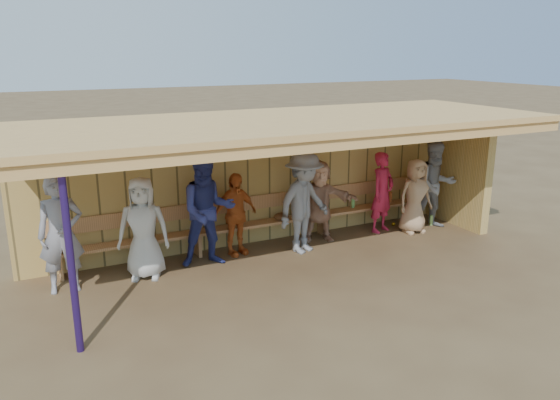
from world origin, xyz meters
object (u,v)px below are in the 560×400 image
object	(u,v)px
player_d	(235,214)
player_extra	(435,185)
player_f	(319,201)
bench	(262,217)
player_e	(304,203)
player_g	(382,192)
player_h	(415,196)
player_b	(143,228)
player_a	(61,234)
player_c	(208,211)

from	to	relation	value
player_d	player_extra	bearing A→B (deg)	-16.70
player_f	bench	world-z (taller)	player_f
player_e	bench	size ratio (longest dim) A/B	0.24
player_g	player_h	bearing A→B (deg)	-50.55
player_b	player_extra	xyz separation A→B (m)	(5.92, -0.08, 0.07)
player_d	player_b	bearing A→B (deg)	178.35
player_h	player_e	bearing A→B (deg)	-178.05
player_b	player_d	size ratio (longest dim) A/B	1.11
player_a	player_h	world-z (taller)	player_a
player_g	player_b	bearing A→B (deg)	163.84
player_d	player_g	world-z (taller)	player_g
player_d	player_h	distance (m)	3.71
player_b	player_d	bearing A→B (deg)	31.37
player_d	bench	world-z (taller)	player_d
player_a	player_g	bearing A→B (deg)	4.47
player_a	player_extra	world-z (taller)	same
player_b	player_g	xyz separation A→B (m)	(4.82, 0.21, -0.02)
player_c	bench	size ratio (longest dim) A/B	0.25
player_h	player_extra	bearing A→B (deg)	8.14
player_d	player_c	bearing A→B (deg)	-169.06
player_b	player_f	xyz separation A→B (m)	(3.41, 0.30, -0.05)
player_c	player_g	xyz separation A→B (m)	(3.72, 0.16, -0.15)
player_f	player_g	distance (m)	1.42
player_c	player_a	bearing A→B (deg)	-170.51
player_c	player_f	distance (m)	2.33
player_f	player_h	world-z (taller)	player_f
player_a	bench	bearing A→B (deg)	11.91
player_extra	bench	xyz separation A→B (m)	(-3.57, 0.68, -0.38)
player_b	player_e	world-z (taller)	player_e
player_g	player_d	bearing A→B (deg)	159.75
player_b	player_d	world-z (taller)	player_b
player_a	player_b	distance (m)	1.22
player_a	player_c	distance (m)	2.32
player_d	player_g	xyz separation A→B (m)	(3.13, -0.09, 0.06)
player_e	player_extra	bearing A→B (deg)	-19.40
player_e	player_g	size ratio (longest dim) A/B	1.14
player_c	player_d	xyz separation A→B (m)	(0.59, 0.24, -0.22)
player_a	player_e	distance (m)	4.08
player_a	player_extra	xyz separation A→B (m)	(7.14, -0.10, 0.00)
player_f	bench	bearing A→B (deg)	-176.80
player_e	player_h	bearing A→B (deg)	-20.51
player_b	player_h	size ratio (longest dim) A/B	1.11
player_e	player_g	bearing A→B (deg)	-10.75
bench	player_extra	bearing A→B (deg)	-10.76
player_b	player_c	xyz separation A→B (m)	(1.10, 0.05, 0.13)
player_d	player_f	bearing A→B (deg)	-11.66
player_b	player_h	world-z (taller)	player_b
player_a	player_c	bearing A→B (deg)	3.42
player_f	player_g	world-z (taller)	player_g
player_a	player_d	xyz separation A→B (m)	(2.91, 0.27, -0.16)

